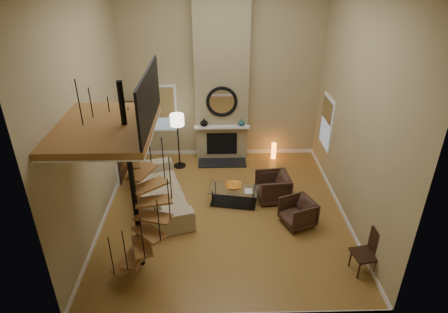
{
  "coord_description": "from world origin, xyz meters",
  "views": [
    {
      "loc": [
        -0.23,
        -8.06,
        5.91
      ],
      "look_at": [
        0.0,
        0.4,
        1.4
      ],
      "focal_mm": 30.94,
      "sensor_mm": 36.0,
      "label": 1
    }
  ],
  "objects_px": {
    "floor_lamp": "(177,124)",
    "accent_lamp": "(274,151)",
    "sofa": "(160,190)",
    "hutch": "(131,134)",
    "armchair_near": "(276,187)",
    "armchair_far": "(300,212)",
    "side_chair": "(369,251)",
    "coffee_table": "(233,194)"
  },
  "relations": [
    {
      "from": "hutch",
      "to": "armchair_far",
      "type": "height_order",
      "value": "hutch"
    },
    {
      "from": "sofa",
      "to": "side_chair",
      "type": "xyz_separation_m",
      "value": [
        4.57,
        -2.59,
        0.13
      ]
    },
    {
      "from": "armchair_far",
      "to": "side_chair",
      "type": "height_order",
      "value": "side_chair"
    },
    {
      "from": "coffee_table",
      "to": "floor_lamp",
      "type": "bearing_deg",
      "value": 127.56
    },
    {
      "from": "coffee_table",
      "to": "hutch",
      "type": "bearing_deg",
      "value": 141.62
    },
    {
      "from": "sofa",
      "to": "armchair_near",
      "type": "distance_m",
      "value": 3.06
    },
    {
      "from": "hutch",
      "to": "sofa",
      "type": "xyz_separation_m",
      "value": [
        1.11,
        -2.33,
        -0.55
      ]
    },
    {
      "from": "hutch",
      "to": "armchair_far",
      "type": "relative_size",
      "value": 2.49
    },
    {
      "from": "floor_lamp",
      "to": "armchair_near",
      "type": "bearing_deg",
      "value": -34.3
    },
    {
      "from": "accent_lamp",
      "to": "hutch",
      "type": "bearing_deg",
      "value": -178.81
    },
    {
      "from": "hutch",
      "to": "armchair_far",
      "type": "bearing_deg",
      "value": -35.73
    },
    {
      "from": "armchair_far",
      "to": "side_chair",
      "type": "distance_m",
      "value": 1.93
    },
    {
      "from": "hutch",
      "to": "floor_lamp",
      "type": "height_order",
      "value": "hutch"
    },
    {
      "from": "accent_lamp",
      "to": "side_chair",
      "type": "height_order",
      "value": "side_chair"
    },
    {
      "from": "coffee_table",
      "to": "side_chair",
      "type": "height_order",
      "value": "side_chair"
    },
    {
      "from": "coffee_table",
      "to": "side_chair",
      "type": "bearing_deg",
      "value": -43.54
    },
    {
      "from": "side_chair",
      "to": "armchair_near",
      "type": "bearing_deg",
      "value": 119.1
    },
    {
      "from": "armchair_far",
      "to": "coffee_table",
      "type": "distance_m",
      "value": 1.82
    },
    {
      "from": "sofa",
      "to": "coffee_table",
      "type": "height_order",
      "value": "sofa"
    },
    {
      "from": "sofa",
      "to": "side_chair",
      "type": "relative_size",
      "value": 2.95
    },
    {
      "from": "coffee_table",
      "to": "accent_lamp",
      "type": "bearing_deg",
      "value": 60.46
    },
    {
      "from": "side_chair",
      "to": "hutch",
      "type": "bearing_deg",
      "value": 139.12
    },
    {
      "from": "sofa",
      "to": "coffee_table",
      "type": "bearing_deg",
      "value": -109.06
    },
    {
      "from": "sofa",
      "to": "accent_lamp",
      "type": "bearing_deg",
      "value": -70.83
    },
    {
      "from": "floor_lamp",
      "to": "accent_lamp",
      "type": "xyz_separation_m",
      "value": [
        2.99,
        0.46,
        -1.16
      ]
    },
    {
      "from": "armchair_near",
      "to": "floor_lamp",
      "type": "bearing_deg",
      "value": -130.07
    },
    {
      "from": "hutch",
      "to": "floor_lamp",
      "type": "distance_m",
      "value": 1.58
    },
    {
      "from": "armchair_far",
      "to": "floor_lamp",
      "type": "xyz_separation_m",
      "value": [
        -3.14,
        2.95,
        1.06
      ]
    },
    {
      "from": "floor_lamp",
      "to": "side_chair",
      "type": "distance_m",
      "value": 6.27
    },
    {
      "from": "armchair_far",
      "to": "coffee_table",
      "type": "relative_size",
      "value": 0.53
    },
    {
      "from": "armchair_far",
      "to": "accent_lamp",
      "type": "distance_m",
      "value": 3.41
    },
    {
      "from": "armchair_near",
      "to": "armchair_far",
      "type": "bearing_deg",
      "value": 15.81
    },
    {
      "from": "hutch",
      "to": "coffee_table",
      "type": "xyz_separation_m",
      "value": [
        3.04,
        -2.41,
        -0.67
      ]
    },
    {
      "from": "armchair_near",
      "to": "sofa",
      "type": "bearing_deg",
      "value": -93.57
    },
    {
      "from": "sofa",
      "to": "armchair_near",
      "type": "bearing_deg",
      "value": -104.53
    },
    {
      "from": "armchair_near",
      "to": "hutch",
      "type": "bearing_deg",
      "value": -123.67
    },
    {
      "from": "floor_lamp",
      "to": "side_chair",
      "type": "bearing_deg",
      "value": -47.22
    },
    {
      "from": "hutch",
      "to": "side_chair",
      "type": "bearing_deg",
      "value": -40.88
    },
    {
      "from": "armchair_near",
      "to": "side_chair",
      "type": "xyz_separation_m",
      "value": [
        1.51,
        -2.71,
        0.17
      ]
    },
    {
      "from": "floor_lamp",
      "to": "accent_lamp",
      "type": "height_order",
      "value": "floor_lamp"
    },
    {
      "from": "floor_lamp",
      "to": "accent_lamp",
      "type": "relative_size",
      "value": 3.17
    },
    {
      "from": "sofa",
      "to": "hutch",
      "type": "bearing_deg",
      "value": 8.77
    }
  ]
}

